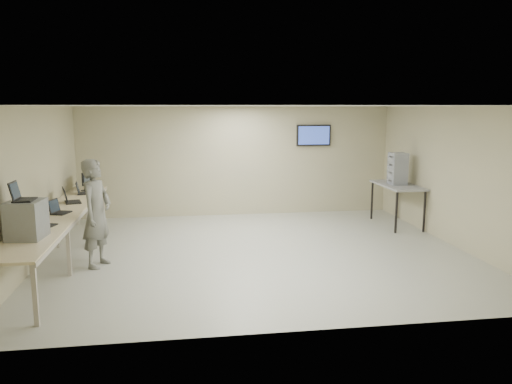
{
  "coord_description": "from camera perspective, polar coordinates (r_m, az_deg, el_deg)",
  "views": [
    {
      "loc": [
        -1.4,
        -9.23,
        2.78
      ],
      "look_at": [
        0.0,
        0.2,
        1.15
      ],
      "focal_mm": 35.0,
      "sensor_mm": 36.0,
      "label": 1
    }
  ],
  "objects": [
    {
      "name": "laptop_0",
      "position": [
        8.62,
        -23.34,
        -3.23
      ],
      "size": [
        0.38,
        0.41,
        0.27
      ],
      "rotation": [
        0.0,
        0.0,
        -0.33
      ],
      "color": "black",
      "rests_on": "workbench"
    },
    {
      "name": "monitor_far",
      "position": [
        12.29,
        -18.68,
        1.58
      ],
      "size": [
        0.19,
        0.42,
        0.42
      ],
      "color": "black",
      "rests_on": "workbench"
    },
    {
      "name": "laptop_3",
      "position": [
        11.56,
        -19.37,
        0.13
      ],
      "size": [
        0.31,
        0.36,
        0.26
      ],
      "rotation": [
        0.0,
        0.0,
        0.13
      ],
      "color": "black",
      "rests_on": "workbench"
    },
    {
      "name": "laptop_on_box",
      "position": [
        7.88,
        -25.33,
        -0.39
      ],
      "size": [
        0.3,
        0.36,
        0.28
      ],
      "rotation": [
        0.0,
        0.0,
        -0.02
      ],
      "color": "black",
      "rests_on": "equipment_box"
    },
    {
      "name": "laptop_2",
      "position": [
        10.56,
        -20.53,
        -0.73
      ],
      "size": [
        0.43,
        0.46,
        0.31
      ],
      "rotation": [
        0.0,
        0.0,
        0.29
      ],
      "color": "black",
      "rests_on": "workbench"
    },
    {
      "name": "monitor_near",
      "position": [
        11.93,
        -18.99,
        1.37
      ],
      "size": [
        0.19,
        0.44,
        0.43
      ],
      "color": "black",
      "rests_on": "workbench"
    },
    {
      "name": "side_table",
      "position": [
        12.19,
        15.88,
        0.52
      ],
      "size": [
        0.77,
        1.64,
        0.98
      ],
      "color": "gray",
      "rests_on": "ground"
    },
    {
      "name": "equipment_box",
      "position": [
        7.93,
        -24.76,
        -2.87
      ],
      "size": [
        0.52,
        0.58,
        0.55
      ],
      "primitive_type": "cube",
      "rotation": [
        0.0,
        0.0,
        -0.1
      ],
      "color": "gray",
      "rests_on": "workbench"
    },
    {
      "name": "storage_bins",
      "position": [
        12.12,
        15.89,
        2.59
      ],
      "size": [
        0.35,
        0.39,
        0.75
      ],
      "color": "#949AA7",
      "rests_on": "side_table"
    },
    {
      "name": "laptop_1",
      "position": [
        9.57,
        -21.68,
        -1.91
      ],
      "size": [
        0.37,
        0.39,
        0.26
      ],
      "rotation": [
        0.0,
        0.0,
        -0.31
      ],
      "color": "black",
      "rests_on": "workbench"
    },
    {
      "name": "workbench",
      "position": [
        9.68,
        -21.33,
        -2.61
      ],
      "size": [
        0.76,
        6.0,
        0.9
      ],
      "color": "beige",
      "rests_on": "ground"
    },
    {
      "name": "room",
      "position": [
        9.5,
        0.32,
        1.41
      ],
      "size": [
        8.01,
        7.01,
        2.81
      ],
      "color": "#B8BBAC",
      "rests_on": "ground"
    },
    {
      "name": "soldier",
      "position": [
        9.12,
        -17.76,
        -2.34
      ],
      "size": [
        0.67,
        0.81,
        1.9
      ],
      "primitive_type": "imported",
      "rotation": [
        0.0,
        0.0,
        1.21
      ],
      "color": "#54584C",
      "rests_on": "ground"
    }
  ]
}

